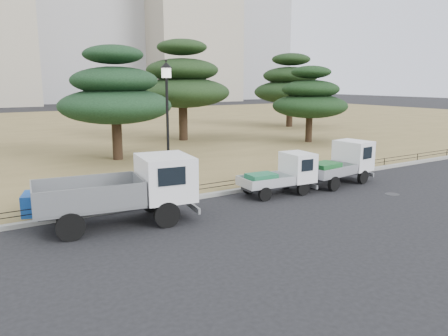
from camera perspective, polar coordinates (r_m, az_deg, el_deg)
ground at (r=16.38m, az=3.74°, el=-5.63°), size 220.00×220.00×0.00m
lawn at (r=44.49m, az=-20.06°, el=4.60°), size 120.00×56.00×0.15m
curb at (r=18.44m, az=-0.99°, el=-3.41°), size 120.00×0.25×0.16m
truck_large at (r=15.00m, az=-12.70°, el=-2.55°), size 5.37×2.69×2.25m
truck_kei_front at (r=18.76m, az=7.64°, el=-0.81°), size 3.35×1.62×1.73m
truck_kei_rear at (r=21.22m, az=15.04°, el=0.62°), size 3.88×2.01×1.95m
street_lamp at (r=17.18m, az=-7.44°, el=7.83°), size 0.48×0.48×5.33m
pipe_fence at (r=18.48m, az=-1.24°, el=-2.23°), size 38.00×0.04×0.40m
tarp_pile at (r=16.74m, az=-21.96°, el=-4.03°), size 1.87×1.59×1.07m
manhole at (r=20.03m, az=21.12°, el=-3.21°), size 0.60×0.60×0.01m
pine_center_left at (r=26.47m, az=-14.04°, el=9.30°), size 6.53×6.53×6.64m
pine_center_right at (r=34.49m, az=-5.44°, el=11.06°), size 7.29×7.29×7.74m
pine_east_near at (r=33.97m, az=11.17°, el=8.91°), size 5.67×5.67×5.73m
pine_east_far at (r=45.27m, az=8.66°, el=10.71°), size 7.28×7.28×7.31m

